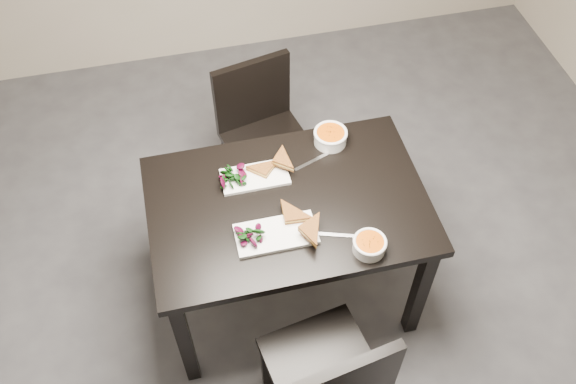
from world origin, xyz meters
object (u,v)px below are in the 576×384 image
object	(u,v)px
soup_bowl_near	(369,245)
soup_bowl_far	(330,136)
chair_far	(262,129)
plate_near	(276,234)
plate_far	(255,177)
chair_near	(331,378)
table	(288,216)

from	to	relation	value
soup_bowl_near	soup_bowl_far	world-z (taller)	soup_bowl_far
chair_far	plate_near	distance (m)	0.92
plate_far	soup_bowl_far	distance (m)	0.40
chair_near	plate_near	world-z (taller)	chair_near
soup_bowl_near	chair_near	bearing A→B (deg)	-123.42
plate_far	chair_near	bearing A→B (deg)	-81.91
plate_near	plate_far	world-z (taller)	plate_near
chair_far	table	bearing A→B (deg)	-104.74
table	plate_near	size ratio (longest dim) A/B	3.58
soup_bowl_far	soup_bowl_near	bearing A→B (deg)	-90.71
chair_near	soup_bowl_near	bearing A→B (deg)	46.96
table	plate_near	bearing A→B (deg)	-119.14
plate_near	soup_bowl_far	bearing A→B (deg)	51.80
plate_far	soup_bowl_near	bearing A→B (deg)	-51.83
soup_bowl_near	plate_far	size ratio (longest dim) A/B	0.46
chair_near	plate_far	bearing A→B (deg)	88.47
chair_near	plate_near	distance (m)	0.61
table	chair_far	bearing A→B (deg)	87.99
table	chair_far	xyz separation A→B (m)	(0.02, 0.71, -0.17)
table	chair_near	bearing A→B (deg)	-89.12
soup_bowl_far	plate_near	bearing A→B (deg)	-128.20
table	plate_far	world-z (taller)	plate_far
table	soup_bowl_far	bearing A→B (deg)	47.78
chair_far	soup_bowl_near	world-z (taller)	chair_far
plate_near	chair_near	bearing A→B (deg)	-79.66
table	chair_near	distance (m)	0.71
plate_far	chair_far	bearing A→B (deg)	75.98
table	plate_far	distance (m)	0.23
chair_far	plate_far	world-z (taller)	chair_far
plate_near	soup_bowl_far	xyz separation A→B (m)	(0.36, 0.45, 0.03)
soup_bowl_near	soup_bowl_far	distance (m)	0.61
table	plate_near	xyz separation A→B (m)	(-0.09, -0.16, 0.11)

